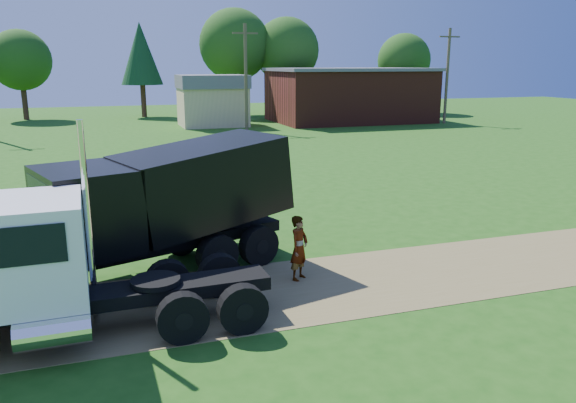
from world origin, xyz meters
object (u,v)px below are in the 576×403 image
object	(u,v)px
orange_pickup	(187,184)
white_semi_tractor	(37,272)
black_dump_truck	(152,203)
spectator_a	(299,248)

from	to	relation	value
orange_pickup	white_semi_tractor	bearing A→B (deg)	144.88
orange_pickup	black_dump_truck	bearing A→B (deg)	153.06
white_semi_tractor	black_dump_truck	bearing A→B (deg)	49.56
white_semi_tractor	orange_pickup	world-z (taller)	white_semi_tractor
black_dump_truck	orange_pickup	world-z (taller)	black_dump_truck
white_semi_tractor	black_dump_truck	size ratio (longest dim) A/B	0.88
black_dump_truck	orange_pickup	xyz separation A→B (m)	(2.03, 7.86, -1.17)
orange_pickup	spectator_a	world-z (taller)	spectator_a
white_semi_tractor	orange_pickup	size ratio (longest dim) A/B	1.25
spectator_a	orange_pickup	bearing A→B (deg)	59.07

